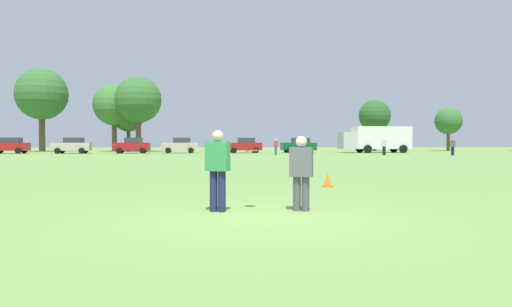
{
  "coord_description": "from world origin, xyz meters",
  "views": [
    {
      "loc": [
        -0.71,
        -9.13,
        1.45
      ],
      "look_at": [
        0.02,
        1.4,
        1.18
      ],
      "focal_mm": 33.79,
      "sensor_mm": 36.0,
      "label": 1
    }
  ],
  "objects": [
    {
      "name": "parked_car_far_right",
      "position": [
        8.56,
        49.0,
        0.92
      ],
      "size": [
        4.31,
        2.43,
        1.82
      ],
      "color": "#0C4C2D",
      "rests_on": "ground"
    },
    {
      "name": "box_truck",
      "position": [
        17.86,
        48.02,
        1.75
      ],
      "size": [
        8.64,
        3.37,
        3.18
      ],
      "color": "white",
      "rests_on": "ground"
    },
    {
      "name": "player_defender",
      "position": [
        0.91,
        0.71,
        0.87
      ],
      "size": [
        0.53,
        0.4,
        1.55
      ],
      "color": "#4C4C51",
      "rests_on": "ground"
    },
    {
      "name": "frisbee",
      "position": [
        -0.1,
        0.97,
        1.25
      ],
      "size": [
        0.27,
        0.27,
        0.05
      ],
      "color": "#E54C33"
    },
    {
      "name": "parked_car_mid_right",
      "position": [
        -5.72,
        48.1,
        0.92
      ],
      "size": [
        4.31,
        2.43,
        1.82
      ],
      "color": "#B7AD99",
      "rests_on": "ground"
    },
    {
      "name": "tree_west_maple",
      "position": [
        -15.44,
        57.56,
        6.31
      ],
      "size": [
        5.65,
        5.65,
        9.18
      ],
      "color": "brown",
      "rests_on": "ground"
    },
    {
      "name": "player_thrower",
      "position": [
        -0.81,
        0.74,
        0.94
      ],
      "size": [
        0.52,
        0.4,
        1.67
      ],
      "color": "#1E234C",
      "rests_on": "ground"
    },
    {
      "name": "parked_car_near_left",
      "position": [
        -25.02,
        47.61,
        0.92
      ],
      "size": [
        4.31,
        2.43,
        1.82
      ],
      "color": "maroon",
      "rests_on": "ground"
    },
    {
      "name": "bystander_sideline_watcher",
      "position": [
        15.69,
        38.81,
        0.97
      ],
      "size": [
        0.5,
        0.33,
        1.72
      ],
      "color": "black",
      "rests_on": "ground"
    },
    {
      "name": "bystander_far_jogger",
      "position": [
        22.1,
        37.18,
        0.94
      ],
      "size": [
        0.47,
        0.52,
        1.66
      ],
      "color": "#1E234C",
      "rests_on": "ground"
    },
    {
      "name": "tree_west_oak",
      "position": [
        -25.01,
        57.54,
        7.68
      ],
      "size": [
        6.87,
        6.87,
        11.17
      ],
      "color": "brown",
      "rests_on": "ground"
    },
    {
      "name": "tree_east_oak",
      "position": [
        20.63,
        57.28,
        4.96
      ],
      "size": [
        4.44,
        4.44,
        7.22
      ],
      "color": "brown",
      "rests_on": "ground"
    },
    {
      "name": "ground_plane",
      "position": [
        0.0,
        0.0,
        0.0
      ],
      "size": [
        193.52,
        193.52,
        0.0
      ],
      "primitive_type": "plane",
      "color": "#6B9347"
    },
    {
      "name": "parked_car_center",
      "position": [
        -11.2,
        47.57,
        0.92
      ],
      "size": [
        4.31,
        2.43,
        1.82
      ],
      "color": "maroon",
      "rests_on": "ground"
    },
    {
      "name": "tree_east_birch",
      "position": [
        -11.89,
        55.77,
        6.86
      ],
      "size": [
        6.14,
        6.14,
        9.98
      ],
      "color": "brown",
      "rests_on": "ground"
    },
    {
      "name": "traffic_cone",
      "position": [
        2.61,
        5.85,
        0.23
      ],
      "size": [
        0.32,
        0.32,
        0.48
      ],
      "color": "#D8590C",
      "rests_on": "ground"
    },
    {
      "name": "tree_far_east_pine",
      "position": [
        31.67,
        57.99,
        4.29
      ],
      "size": [
        3.84,
        3.84,
        6.24
      ],
      "color": "brown",
      "rests_on": "ground"
    },
    {
      "name": "bystander_field_marshal",
      "position": [
        4.7,
        39.73,
        0.93
      ],
      "size": [
        0.43,
        0.52,
        1.65
      ],
      "color": "#4C4C51",
      "rests_on": "ground"
    },
    {
      "name": "tree_center_elm",
      "position": [
        -13.8,
        58.88,
        4.88
      ],
      "size": [
        4.36,
        4.36,
        7.09
      ],
      "color": "brown",
      "rests_on": "ground"
    },
    {
      "name": "parked_car_near_right",
      "position": [
        1.89,
        48.42,
        0.92
      ],
      "size": [
        4.31,
        2.43,
        1.82
      ],
      "color": "maroon",
      "rests_on": "ground"
    },
    {
      "name": "parked_car_mid_left",
      "position": [
        -17.91,
        47.2,
        0.92
      ],
      "size": [
        4.31,
        2.43,
        1.82
      ],
      "color": "#B7AD99",
      "rests_on": "ground"
    }
  ]
}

